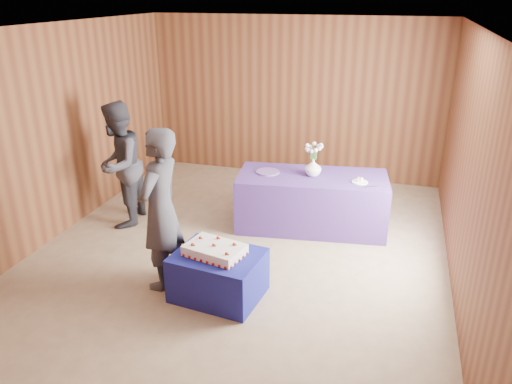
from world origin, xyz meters
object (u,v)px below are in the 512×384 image
at_px(cake_table, 218,275).
at_px(sheet_cake, 215,250).
at_px(serving_table, 312,201).
at_px(vase, 313,167).
at_px(guest_right, 119,165).
at_px(guest_left, 160,210).

bearing_deg(cake_table, sheet_cake, -160.85).
relative_size(serving_table, sheet_cake, 2.88).
distance_m(vase, guest_right, 2.63).
xyz_separation_m(cake_table, guest_left, (-0.66, 0.07, 0.65)).
bearing_deg(guest_right, sheet_cake, 45.62).
relative_size(sheet_cake, guest_right, 0.40).
height_order(sheet_cake, guest_right, guest_right).
relative_size(cake_table, guest_left, 0.50).
bearing_deg(guest_right, cake_table, 46.14).
distance_m(cake_table, serving_table, 2.06).
height_order(serving_table, vase, vase).
distance_m(cake_table, guest_left, 0.93).
relative_size(sheet_cake, vase, 2.99).
bearing_deg(guest_left, vase, 149.16).
distance_m(cake_table, sheet_cake, 0.31).
height_order(cake_table, sheet_cake, sheet_cake).
xyz_separation_m(serving_table, guest_left, (-1.30, -1.89, 0.52)).
height_order(guest_left, guest_right, guest_left).
bearing_deg(vase, guest_left, -124.42).
xyz_separation_m(guest_left, guest_right, (-1.25, 1.26, -0.03)).
xyz_separation_m(serving_table, guest_right, (-2.55, -0.62, 0.49)).
distance_m(sheet_cake, guest_right, 2.33).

